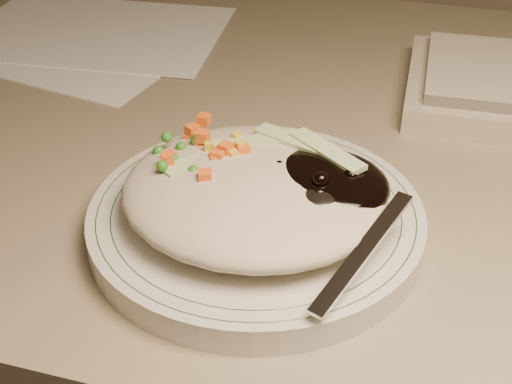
# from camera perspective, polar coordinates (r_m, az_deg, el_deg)

# --- Properties ---
(desk) EXTENTS (1.40, 0.70, 0.74)m
(desk) POSITION_cam_1_polar(r_m,az_deg,el_deg) (0.80, 7.52, -7.36)
(desk) COLOR gray
(desk) RESTS_ON ground
(plate) EXTENTS (0.25, 0.25, 0.02)m
(plate) POSITION_cam_1_polar(r_m,az_deg,el_deg) (0.53, 0.00, -2.30)
(plate) COLOR silver
(plate) RESTS_ON desk
(plate_rim) EXTENTS (0.24, 0.24, 0.00)m
(plate_rim) POSITION_cam_1_polar(r_m,az_deg,el_deg) (0.53, 0.00, -1.43)
(plate_rim) COLOR #144723
(plate_rim) RESTS_ON plate
(meal) EXTENTS (0.21, 0.19, 0.05)m
(meal) POSITION_cam_1_polar(r_m,az_deg,el_deg) (0.51, 0.44, 0.39)
(meal) COLOR #B4AC92
(meal) RESTS_ON plate
(papers) EXTENTS (0.35, 0.29, 0.00)m
(papers) POSITION_cam_1_polar(r_m,az_deg,el_deg) (0.89, -13.84, 11.97)
(papers) COLOR white
(papers) RESTS_ON desk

